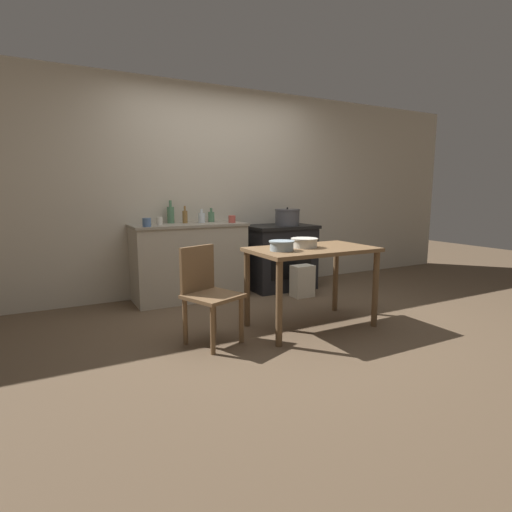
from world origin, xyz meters
The scene contains 17 objects.
ground_plane centered at (0.00, 0.00, 0.00)m, with size 14.00×14.00×0.00m, color brown.
wall_back centered at (0.00, 1.58, 1.27)m, with size 8.00×0.07×2.55m.
counter_cabinet centered at (-0.49, 1.29, 0.45)m, with size 1.32×0.56×0.89m.
stove centered at (0.72, 1.24, 0.42)m, with size 0.87×0.65×0.83m.
work_table centered at (0.19, -0.21, 0.64)m, with size 1.15×0.67×0.75m.
chair centered at (-0.82, -0.12, 0.44)m, with size 0.52×0.52×0.81m.
flour_sack centered at (0.74, 0.73, 0.19)m, with size 0.26×0.18×0.38m, color beige.
stock_pot centered at (0.80, 1.17, 0.94)m, with size 0.32×0.32×0.23m.
mixing_bowl_large centered at (-0.16, -0.24, 0.80)m, with size 0.23×0.23×0.09m.
mixing_bowl_small centered at (0.13, -0.16, 0.80)m, with size 0.25×0.25×0.09m.
bottle_far_left centered at (-0.31, 1.33, 0.96)m, with size 0.08×0.08×0.17m.
bottle_left centered at (-0.65, 1.45, 1.00)m, with size 0.08×0.08×0.27m.
bottle_mid_left centered at (-0.16, 1.41, 0.96)m, with size 0.08×0.08×0.17m.
bottle_center_left centered at (-0.50, 1.38, 0.97)m, with size 0.06×0.06×0.20m.
cup_center centered at (0.01, 1.17, 0.94)m, with size 0.08×0.08×0.09m, color #B74C42.
cup_center_right centered at (-1.01, 1.10, 0.94)m, with size 0.09×0.09×0.09m, color #4C6B99.
cup_mid_right centered at (-0.84, 1.26, 0.94)m, with size 0.07×0.07×0.09m, color silver.
Camera 1 is at (-1.99, -3.17, 1.26)m, focal length 28.00 mm.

